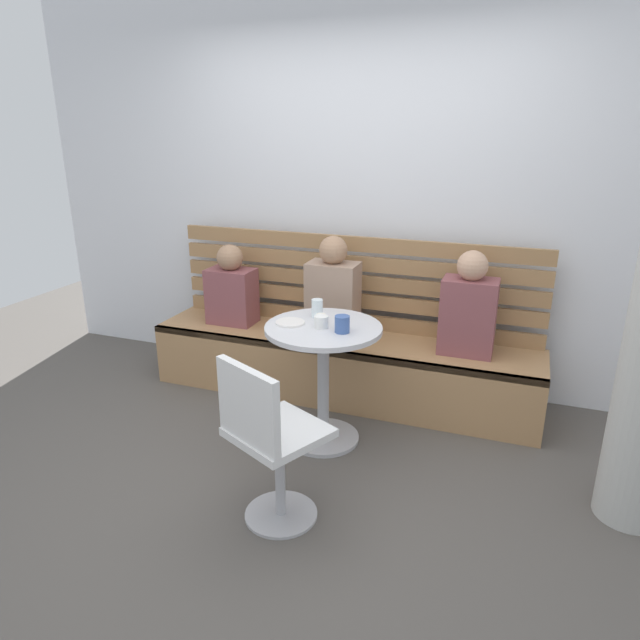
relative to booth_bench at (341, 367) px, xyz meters
name	(u,v)px	position (x,y,z in m)	size (l,w,h in m)	color
ground	(269,491)	(0.00, -1.20, -0.22)	(8.00, 8.00, 0.00)	#514C47
back_wall	(363,182)	(0.00, 0.44, 1.23)	(5.20, 0.10, 2.90)	silver
booth_bench	(341,367)	(0.00, 0.00, 0.00)	(2.70, 0.52, 0.44)	#A87C51
booth_backrest	(352,282)	(0.00, 0.24, 0.56)	(2.65, 0.04, 0.66)	#9A7249
cafe_table	(323,361)	(0.09, -0.60, 0.30)	(0.68, 0.68, 0.74)	#ADADB2
white_chair	(268,438)	(0.11, -1.41, 0.24)	(0.53, 0.53, 0.85)	#ADADB2
person_adult	(333,293)	(-0.06, 0.00, 0.53)	(0.34, 0.22, 0.70)	#9E7F6B
person_child_left	(469,309)	(0.84, 0.03, 0.52)	(0.34, 0.22, 0.67)	brown
person_child_middle	(232,289)	(-0.85, 0.03, 0.47)	(0.34, 0.22, 0.59)	brown
cup_ceramic_white	(321,322)	(0.09, -0.64, 0.55)	(0.08, 0.08, 0.07)	white
cup_espresso_small	(321,319)	(0.06, -0.56, 0.55)	(0.06, 0.06, 0.06)	silver
cup_mug_blue	(342,324)	(0.22, -0.66, 0.57)	(0.08, 0.08, 0.10)	#3D5B9E
cup_water_clear	(317,308)	(0.00, -0.47, 0.57)	(0.07, 0.07, 0.11)	white
plate_small	(290,323)	(-0.11, -0.63, 0.52)	(0.17, 0.17, 0.01)	white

